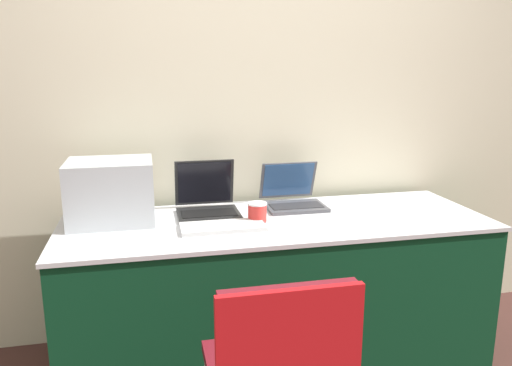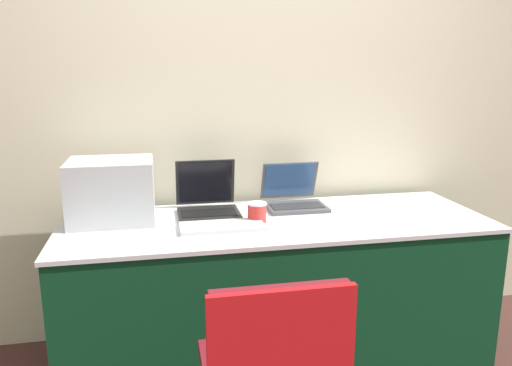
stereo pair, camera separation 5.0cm
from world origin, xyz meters
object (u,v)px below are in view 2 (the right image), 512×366
(external_keyboard, at_px, (222,227))
(printer, at_px, (111,188))
(laptop_right, at_px, (294,197))
(laptop_left, at_px, (208,202))
(coffee_cup, at_px, (257,212))

(external_keyboard, bearing_deg, printer, 155.94)
(printer, distance_m, external_keyboard, 0.57)
(laptop_right, bearing_deg, external_keyboard, -144.19)
(laptop_right, height_order, external_keyboard, laptop_right)
(laptop_left, height_order, coffee_cup, laptop_left)
(laptop_right, xyz_separation_m, coffee_cup, (-0.25, -0.23, -0.00))
(laptop_left, relative_size, external_keyboard, 0.79)
(printer, height_order, external_keyboard, printer)
(laptop_left, height_order, laptop_right, laptop_left)
(coffee_cup, bearing_deg, printer, 167.69)
(printer, bearing_deg, laptop_right, 5.18)
(laptop_right, bearing_deg, coffee_cup, -136.75)
(laptop_right, xyz_separation_m, external_keyboard, (-0.43, -0.31, -0.04))
(printer, bearing_deg, coffee_cup, -12.31)
(external_keyboard, height_order, coffee_cup, coffee_cup)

